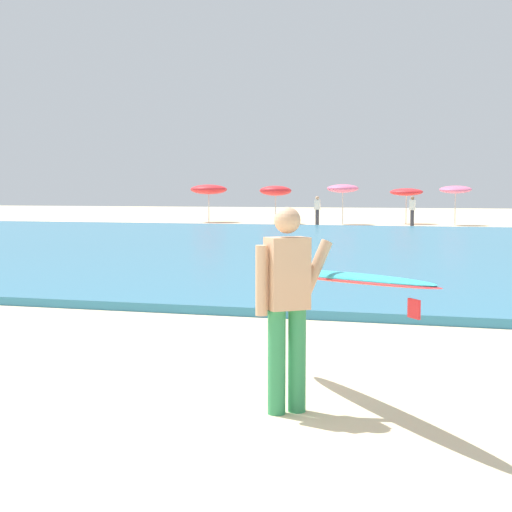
{
  "coord_description": "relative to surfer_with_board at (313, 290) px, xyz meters",
  "views": [
    {
      "loc": [
        3.04,
        -6.02,
        1.86
      ],
      "look_at": [
        0.48,
        2.73,
        1.1
      ],
      "focal_mm": 54.82,
      "sensor_mm": 36.0,
      "label": 1
    }
  ],
  "objects": [
    {
      "name": "ground_plane",
      "position": [
        -1.67,
        -0.37,
        -1.03
      ],
      "size": [
        160.0,
        160.0,
        0.0
      ],
      "primitive_type": "plane",
      "color": "beige"
    },
    {
      "name": "beachgoer_near_row_mid",
      "position": [
        -7.37,
        35.44,
        -0.19
      ],
      "size": [
        0.32,
        0.2,
        1.58
      ],
      "color": "#383842",
      "rests_on": "ground"
    },
    {
      "name": "sea",
      "position": [
        -1.67,
        18.54,
        -0.96
      ],
      "size": [
        120.0,
        28.0,
        0.14
      ],
      "primitive_type": "cube",
      "color": "teal",
      "rests_on": "ground"
    },
    {
      "name": "surfer_with_board",
      "position": [
        0.0,
        0.0,
        0.0
      ],
      "size": [
        2.04,
        2.48,
        1.73
      ],
      "color": "#338E56",
      "rests_on": "ground"
    },
    {
      "name": "beach_umbrella_3",
      "position": [
        -2.87,
        38.4,
        0.76
      ],
      "size": [
        1.86,
        1.87,
        2.04
      ],
      "color": "beige",
      "rests_on": "ground"
    },
    {
      "name": "beach_umbrella_2",
      "position": [
        -6.18,
        36.56,
        0.96
      ],
      "size": [
        1.75,
        1.76,
        2.24
      ],
      "color": "beige",
      "rests_on": "ground"
    },
    {
      "name": "beach_umbrella_0",
      "position": [
        -14.39,
        37.51,
        0.91
      ],
      "size": [
        2.18,
        2.18,
        2.24
      ],
      "color": "beige",
      "rests_on": "ground"
    },
    {
      "name": "beach_umbrella_1",
      "position": [
        -10.01,
        36.49,
        0.84
      ],
      "size": [
        1.81,
        1.82,
        2.18
      ],
      "color": "beige",
      "rests_on": "ground"
    },
    {
      "name": "beachgoer_near_row_left",
      "position": [
        -2.31,
        35.88,
        -0.19
      ],
      "size": [
        0.32,
        0.2,
        1.58
      ],
      "color": "#383842",
      "rests_on": "ground"
    },
    {
      "name": "beach_umbrella_4",
      "position": [
        -0.14,
        37.22,
        0.9
      ],
      "size": [
        1.73,
        1.75,
        2.2
      ],
      "color": "beige",
      "rests_on": "ground"
    }
  ]
}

